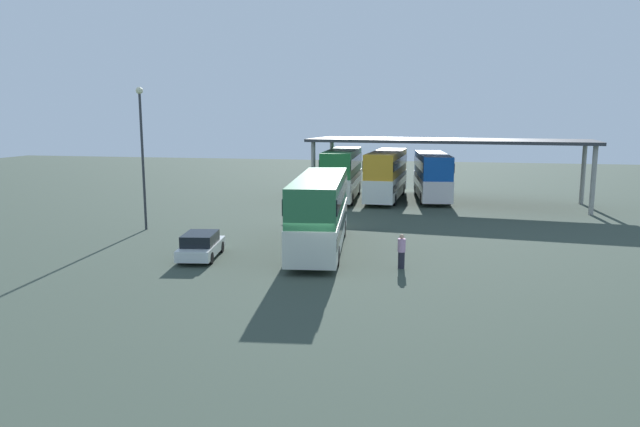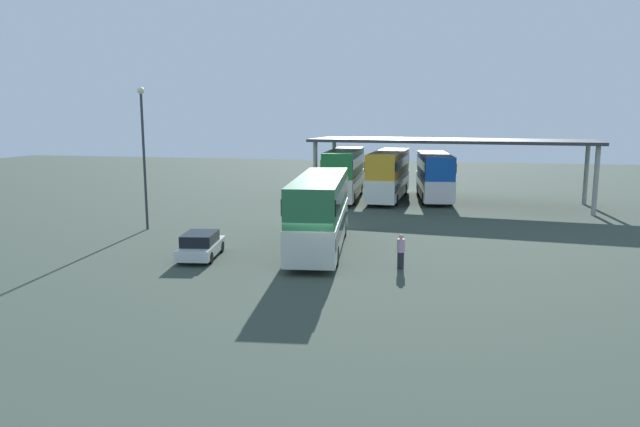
# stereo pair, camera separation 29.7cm
# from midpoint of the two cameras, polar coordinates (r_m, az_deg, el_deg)

# --- Properties ---
(ground_plane) EXTENTS (140.00, 140.00, 0.00)m
(ground_plane) POSITION_cam_midpoint_polar(r_m,az_deg,el_deg) (27.75, -1.11, -5.69)
(ground_plane) COLOR #374438
(double_decker_main) EXTENTS (3.80, 11.78, 4.03)m
(double_decker_main) POSITION_cam_midpoint_polar(r_m,az_deg,el_deg) (31.88, -0.27, 0.39)
(double_decker_main) COLOR silver
(double_decker_main) RESTS_ON ground_plane
(parked_hatchback) EXTENTS (2.30, 4.26, 1.35)m
(parked_hatchback) POSITION_cam_midpoint_polar(r_m,az_deg,el_deg) (30.77, -11.85, -3.08)
(parked_hatchback) COLOR silver
(parked_hatchback) RESTS_ON ground_plane
(double_decker_near_canopy) EXTENTS (3.12, 11.02, 4.37)m
(double_decker_near_canopy) POSITION_cam_midpoint_polar(r_m,az_deg,el_deg) (51.35, 2.03, 4.05)
(double_decker_near_canopy) COLOR silver
(double_decker_near_canopy) RESTS_ON ground_plane
(double_decker_mid_row) EXTENTS (2.92, 11.13, 4.25)m
(double_decker_mid_row) POSITION_cam_midpoint_polar(r_m,az_deg,el_deg) (51.43, 6.36, 3.94)
(double_decker_mid_row) COLOR white
(double_decker_mid_row) RESTS_ON ground_plane
(double_decker_far_right) EXTENTS (3.60, 10.33, 4.05)m
(double_decker_far_right) POSITION_cam_midpoint_polar(r_m,az_deg,el_deg) (52.06, 10.77, 3.78)
(double_decker_far_right) COLOR silver
(double_decker_far_right) RESTS_ON ground_plane
(depot_canopy) EXTENTS (23.52, 9.06, 5.39)m
(depot_canopy) POSITION_cam_midpoint_polar(r_m,az_deg,el_deg) (49.90, 12.25, 6.80)
(depot_canopy) COLOR #33353A
(depot_canopy) RESTS_ON ground_plane
(lamppost_tall) EXTENTS (0.44, 0.44, 9.07)m
(lamppost_tall) POSITION_cam_midpoint_polar(r_m,az_deg,el_deg) (38.87, -17.25, 6.62)
(lamppost_tall) COLOR #33353A
(lamppost_tall) RESTS_ON ground_plane
(pedestrian_waiting) EXTENTS (0.38, 0.38, 1.68)m
(pedestrian_waiting) POSITION_cam_midpoint_polar(r_m,az_deg,el_deg) (28.36, 7.69, -3.69)
(pedestrian_waiting) COLOR #262633
(pedestrian_waiting) RESTS_ON ground_plane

